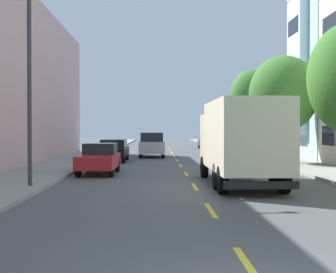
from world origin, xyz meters
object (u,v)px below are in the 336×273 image
(street_lamp, at_px, (33,69))
(parked_pickup_teal, at_px, (215,143))
(parked_wagon_black, at_px, (114,150))
(delivery_box_truck, at_px, (240,138))
(parked_suv_burgundy, at_px, (227,144))
(street_tree_farthest, at_px, (251,96))
(street_tree_third, at_px, (283,94))
(parked_hatchback_red, at_px, (99,159))
(parked_wagon_navy, at_px, (207,142))
(moving_silver_sedan, at_px, (152,145))

(street_lamp, bearing_deg, parked_pickup_teal, 69.52)
(parked_wagon_black, bearing_deg, delivery_box_truck, -65.53)
(parked_suv_burgundy, bearing_deg, street_tree_farthest, 15.56)
(delivery_box_truck, bearing_deg, parked_suv_burgundy, 82.58)
(street_tree_third, height_order, parked_hatchback_red, street_tree_third)
(street_tree_third, xyz_separation_m, parked_hatchback_red, (-10.68, -5.50, -3.63))
(delivery_box_truck, distance_m, parked_wagon_black, 14.96)
(delivery_box_truck, xyz_separation_m, parked_wagon_navy, (2.48, 33.23, -1.06))
(delivery_box_truck, xyz_separation_m, parked_pickup_teal, (2.42, 26.36, -1.03))
(street_tree_farthest, relative_size, moving_silver_sedan, 1.45)
(street_tree_third, xyz_separation_m, street_tree_farthest, (0.00, 9.57, 0.55))
(delivery_box_truck, bearing_deg, parked_wagon_black, 114.47)
(street_tree_farthest, xyz_separation_m, parked_wagon_black, (-10.78, -6.27, -4.14))
(street_lamp, relative_size, parked_wagon_black, 1.57)
(parked_wagon_navy, bearing_deg, parked_pickup_teal, -90.51)
(street_tree_third, distance_m, street_tree_farthest, 9.59)
(street_tree_farthest, relative_size, delivery_box_truck, 0.95)
(street_lamp, distance_m, parked_suv_burgundy, 22.88)
(street_tree_third, distance_m, delivery_box_truck, 11.54)
(delivery_box_truck, distance_m, parked_suv_burgundy, 19.45)
(delivery_box_truck, bearing_deg, parked_wagon_navy, 85.74)
(parked_pickup_teal, bearing_deg, street_lamp, -110.48)
(street_tree_third, bearing_deg, parked_wagon_navy, 95.28)
(delivery_box_truck, bearing_deg, moving_silver_sedan, 101.11)
(parked_wagon_navy, xyz_separation_m, parked_hatchback_red, (-8.56, -28.45, -0.05))
(parked_wagon_navy, height_order, moving_silver_sedan, moving_silver_sedan)
(street_tree_farthest, xyz_separation_m, street_lamp, (-12.36, -20.74, -0.53))
(delivery_box_truck, height_order, parked_wagon_black, delivery_box_truck)
(moving_silver_sedan, bearing_deg, parked_suv_burgundy, 8.65)
(parked_pickup_teal, relative_size, moving_silver_sedan, 1.11)
(parked_hatchback_red, xyz_separation_m, parked_suv_burgundy, (8.59, 14.49, 0.23))
(street_lamp, bearing_deg, delivery_box_truck, 6.56)
(parked_wagon_black, bearing_deg, street_tree_farthest, 30.18)
(street_lamp, height_order, delivery_box_truck, street_lamp)
(parked_wagon_black, xyz_separation_m, moving_silver_sedan, (2.58, 4.76, 0.18))
(parked_suv_burgundy, bearing_deg, street_lamp, -116.99)
(parked_pickup_teal, distance_m, moving_silver_sedan, 10.03)
(delivery_box_truck, relative_size, parked_pickup_teal, 1.38)
(street_lamp, xyz_separation_m, parked_wagon_black, (1.58, 14.47, -3.60))
(parked_wagon_navy, distance_m, parked_hatchback_red, 29.71)
(parked_pickup_teal, xyz_separation_m, parked_hatchback_red, (-8.49, -21.58, -0.07))
(parked_wagon_black, bearing_deg, street_tree_third, -17.05)
(street_tree_farthest, bearing_deg, parked_wagon_black, -149.82)
(parked_suv_burgundy, bearing_deg, street_tree_third, -76.91)
(street_tree_third, relative_size, parked_hatchback_red, 1.64)
(street_lamp, bearing_deg, parked_wagon_black, 83.77)
(street_tree_third, height_order, parked_wagon_navy, street_tree_third)
(parked_wagon_black, height_order, parked_suv_burgundy, parked_suv_burgundy)
(street_lamp, distance_m, parked_wagon_navy, 35.81)
(street_tree_farthest, height_order, parked_wagon_navy, street_tree_farthest)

